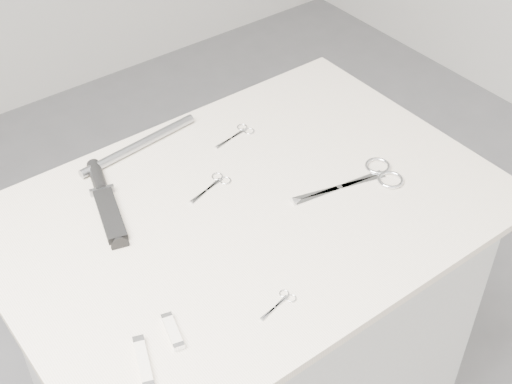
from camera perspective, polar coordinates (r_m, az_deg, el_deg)
plinth at (r=1.78m, az=-0.46°, el=-12.50°), size 0.90×0.60×0.90m
display_board at (r=1.43m, az=-0.56°, el=-1.56°), size 1.00×0.70×0.02m
large_shears at (r=1.51m, az=8.98°, el=1.11°), size 0.24×0.11×0.01m
embroidery_scissors_a at (r=1.48m, az=-3.34°, el=0.63°), size 0.11×0.06×0.00m
embroidery_scissors_b at (r=1.61m, az=-1.38°, el=4.70°), size 0.11×0.05×0.00m
tiny_scissors at (r=1.25m, az=1.99°, el=-8.81°), size 0.08×0.04×0.00m
sheathed_knife at (r=1.47m, az=-12.06°, el=-0.38°), size 0.10×0.24×0.03m
pocket_knife_a at (r=1.18m, az=-8.98°, el=-13.32°), size 0.06×0.10×0.01m
pocket_knife_b at (r=1.22m, az=-6.68°, el=-11.04°), size 0.03×0.08×0.01m
metal_rail at (r=1.58m, az=-9.36°, el=3.73°), size 0.30×0.05×0.02m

